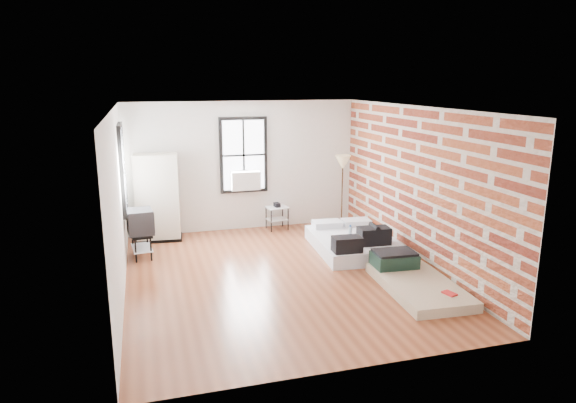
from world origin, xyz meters
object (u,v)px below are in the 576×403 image
object	(u,v)px
mattress_main	(354,242)
wardrobe	(157,198)
mattress_bare	(413,279)
side_table	(277,212)
floor_lamp	(343,166)
tv_stand	(141,223)

from	to	relation	value
mattress_main	wardrobe	size ratio (longest dim) A/B	1.17
mattress_bare	side_table	bearing A→B (deg)	111.77
mattress_bare	floor_lamp	world-z (taller)	floor_lamp
mattress_bare	tv_stand	distance (m)	4.95
mattress_bare	tv_stand	world-z (taller)	tv_stand
wardrobe	floor_lamp	size ratio (longest dim) A/B	1.11
side_table	tv_stand	distance (m)	3.10
wardrobe	side_table	world-z (taller)	wardrobe
side_table	mattress_bare	bearing A→B (deg)	-71.41
mattress_bare	wardrobe	xyz separation A→B (m)	(-3.80, 3.67, 0.76)
mattress_main	floor_lamp	world-z (taller)	floor_lamp
mattress_bare	side_table	size ratio (longest dim) A/B	3.33
wardrobe	tv_stand	bearing A→B (deg)	-103.62
floor_lamp	tv_stand	world-z (taller)	floor_lamp
wardrobe	side_table	distance (m)	2.59
mattress_main	floor_lamp	size ratio (longest dim) A/B	1.30
floor_lamp	tv_stand	bearing A→B (deg)	-167.76
wardrobe	floor_lamp	bearing A→B (deg)	4.57
mattress_main	mattress_bare	distance (m)	1.92
tv_stand	mattress_bare	bearing A→B (deg)	-38.35
mattress_bare	wardrobe	size ratio (longest dim) A/B	1.12
mattress_bare	side_table	world-z (taller)	side_table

